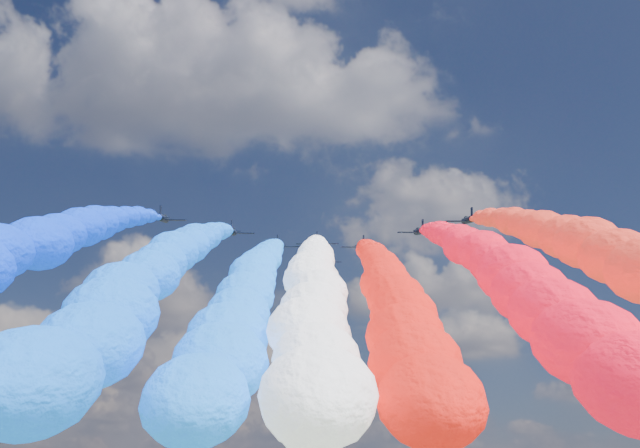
# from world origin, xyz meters

# --- Properties ---
(jet_0) EXTENTS (8.55, 11.29, 5.12)m
(jet_0) POSITION_xyz_m (-26.88, -4.97, 108.05)
(jet_0) COLOR black
(trail_0) EXTENTS (7.23, 97.40, 45.60)m
(trail_0) POSITION_xyz_m (-26.88, -54.36, 87.65)
(trail_0) COLOR #0731E3
(jet_1) EXTENTS (8.46, 11.22, 5.12)m
(jet_1) POSITION_xyz_m (-15.72, 2.45, 108.05)
(jet_1) COLOR black
(trail_1) EXTENTS (7.23, 97.40, 45.60)m
(trail_1) POSITION_xyz_m (-15.72, -46.95, 87.65)
(trail_1) COLOR blue
(jet_2) EXTENTS (8.26, 11.08, 5.12)m
(jet_2) POSITION_xyz_m (-7.72, 11.03, 108.05)
(jet_2) COLOR black
(trail_2) EXTENTS (7.23, 97.40, 45.60)m
(trail_2) POSITION_xyz_m (-7.72, -38.37, 87.65)
(trail_2) COLOR blue
(jet_3) EXTENTS (8.07, 10.94, 5.12)m
(jet_3) POSITION_xyz_m (-0.47, 9.07, 108.05)
(jet_3) COLOR black
(trail_3) EXTENTS (7.23, 97.40, 45.60)m
(trail_3) POSITION_xyz_m (-0.47, -40.32, 87.65)
(trail_3) COLOR white
(jet_4) EXTENTS (8.00, 10.90, 5.12)m
(jet_4) POSITION_xyz_m (0.24, 21.41, 108.05)
(jet_4) COLOR black
(trail_4) EXTENTS (7.23, 97.40, 45.60)m
(trail_4) POSITION_xyz_m (0.24, -27.99, 87.65)
(trail_4) COLOR white
(jet_5) EXTENTS (8.52, 11.27, 5.12)m
(jet_5) POSITION_xyz_m (7.85, 11.29, 108.05)
(jet_5) COLOR black
(trail_5) EXTENTS (7.23, 97.40, 45.60)m
(trail_5) POSITION_xyz_m (7.85, -38.10, 87.65)
(trail_5) COLOR red
(jet_6) EXTENTS (8.28, 11.10, 5.12)m
(jet_6) POSITION_xyz_m (17.90, 2.27, 108.05)
(jet_6) COLOR black
(trail_6) EXTENTS (7.23, 97.40, 45.60)m
(trail_6) POSITION_xyz_m (17.90, -47.13, 87.65)
(trail_6) COLOR #F70C24
(jet_7) EXTENTS (7.90, 10.82, 5.12)m
(jet_7) POSITION_xyz_m (25.58, -3.97, 108.05)
(jet_7) COLOR black
(trail_7) EXTENTS (7.23, 97.40, 45.60)m
(trail_7) POSITION_xyz_m (25.58, -53.36, 87.65)
(trail_7) COLOR red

